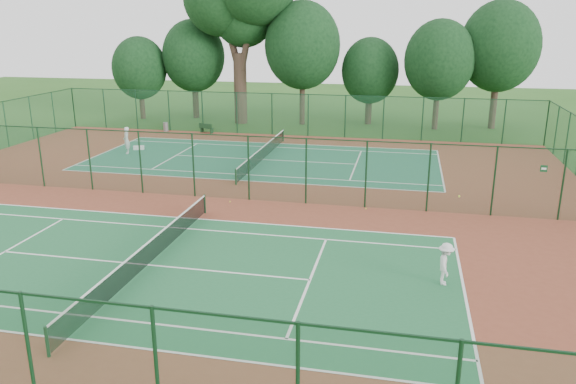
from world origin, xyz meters
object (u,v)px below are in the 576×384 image
Objects in this scene: player_far at (127,140)px; trash_bin at (166,127)px; bench at (206,128)px; kit_bag at (139,148)px; player_near at (445,264)px.

trash_bin is at bearing 160.79° from player_far.
bench is (3.75, -0.07, 0.04)m from trash_bin.
player_near is at bearing -60.72° from kit_bag.
trash_bin is 3.75m from bench.
player_near is 2.01× the size of kit_bag.
kit_bag is (1.09, -7.40, -0.24)m from trash_bin.
trash_bin is at bearing -163.36° from bench.
trash_bin is (-0.87, 8.73, -0.58)m from player_far.
player_far is 9.14m from bench.
player_near is at bearing 26.25° from player_far.
player_near is 27.35m from player_far.
trash_bin is at bearing 78.92° from kit_bag.
player_far is at bearing -118.93° from kit_bag.
player_near is 34.09m from trash_bin.
player_near is 0.82× the size of player_far.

